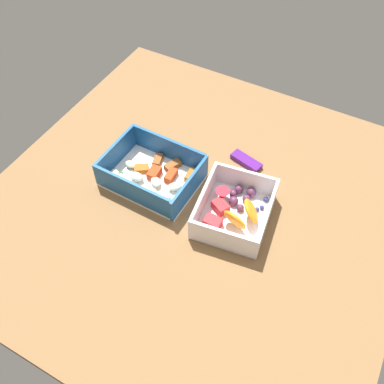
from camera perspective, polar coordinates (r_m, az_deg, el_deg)
The scene contains 4 objects.
table_surface at distance 86.72cm, azimuth 0.73°, elevation -1.65°, with size 80.00×80.00×2.00cm, color brown.
pasta_container at distance 88.29cm, azimuth -5.16°, elevation 2.36°, with size 18.85×14.41×6.09cm.
fruit_bowl at distance 82.36cm, azimuth 5.69°, elevation -2.45°, with size 15.17×17.14×5.93cm.
candy_bar at distance 92.87cm, azimuth 7.22°, elevation 4.09°, with size 7.00×2.40×1.20cm, color #51197A.
Camera 1 is at (23.98, -46.23, 70.34)cm, focal length 40.13 mm.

